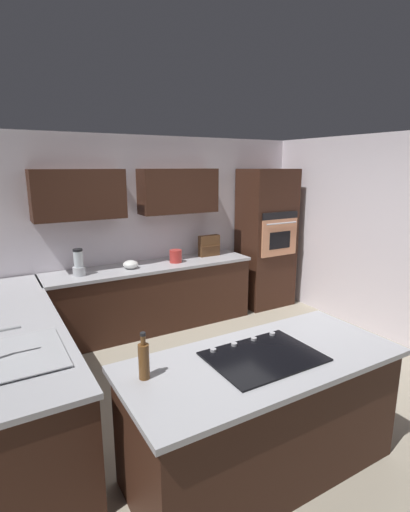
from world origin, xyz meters
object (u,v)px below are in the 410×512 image
at_px(mixing_bowl, 131,264).
at_px(sink_unit, 28,352).
at_px(kettle, 176,256).
at_px(blender, 79,264).
at_px(oil_bottle, 144,360).
at_px(cooktop, 263,356).
at_px(spice_rack, 209,246).
at_px(wall_oven, 266,239).

bearing_deg(mixing_bowl, sink_unit, 52.74).
distance_m(sink_unit, kettle, 2.80).
bearing_deg(blender, kettle, 180.00).
bearing_deg(blender, oil_bottle, 85.99).
height_order(cooktop, mixing_bowl, mixing_bowl).
xyz_separation_m(sink_unit, oil_bottle, (-0.60, 0.70, 0.11)).
height_order(cooktop, spice_rack, spice_rack).
relative_size(mixing_bowl, kettle, 1.12).
bearing_deg(oil_bottle, sink_unit, -49.65).
bearing_deg(sink_unit, mixing_bowl, -127.26).
bearing_deg(kettle, mixing_bowl, 0.00).
height_order(wall_oven, blender, wall_oven).
bearing_deg(wall_oven, kettle, 0.78).
bearing_deg(sink_unit, cooktop, 148.56).
height_order(kettle, oil_bottle, oil_bottle).
bearing_deg(mixing_bowl, cooktop, 89.67).
height_order(cooktop, oil_bottle, oil_bottle).
relative_size(sink_unit, oil_bottle, 2.27).
xyz_separation_m(spice_rack, oil_bottle, (2.08, 2.69, -0.03)).
relative_size(cooktop, kettle, 4.36).
xyz_separation_m(wall_oven, sink_unit, (3.68, 1.90, -0.16)).
relative_size(mixing_bowl, oil_bottle, 0.63).
xyz_separation_m(wall_oven, mixing_bowl, (2.25, 0.02, -0.13)).
distance_m(wall_oven, kettle, 1.60).
relative_size(sink_unit, spice_rack, 2.20).
relative_size(wall_oven, mixing_bowl, 11.05).
distance_m(sink_unit, oil_bottle, 0.93).
relative_size(cooktop, oil_bottle, 2.46).
height_order(sink_unit, oil_bottle, oil_bottle).
relative_size(spice_rack, kettle, 1.82).
relative_size(wall_oven, cooktop, 2.84).
relative_size(wall_oven, spice_rack, 6.78).
distance_m(sink_unit, blender, 2.04).
height_order(blender, oil_bottle, blender).
distance_m(wall_oven, spice_rack, 1.00).
relative_size(wall_oven, blender, 6.53).
bearing_deg(mixing_bowl, blender, 0.00).
xyz_separation_m(wall_oven, kettle, (1.60, 0.02, -0.09)).
distance_m(kettle, oil_bottle, 2.98).
bearing_deg(cooktop, wall_oven, -129.35).
height_order(blender, mixing_bowl, blender).
bearing_deg(wall_oven, blender, 0.43).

